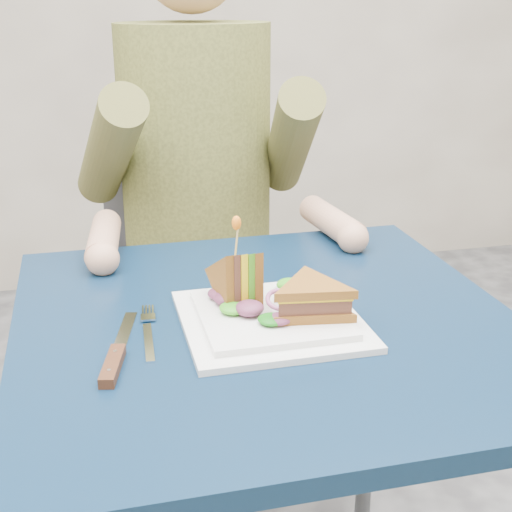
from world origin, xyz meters
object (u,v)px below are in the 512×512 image
object	(u,v)px
knife	(115,359)
fork	(148,333)
diner	(196,125)
chair	(194,264)
plate	(271,318)
sandwich_flat	(312,299)
sandwich_upright	(237,281)
table	(267,364)

from	to	relation	value
knife	fork	bearing A→B (deg)	54.53
fork	knife	bearing A→B (deg)	-125.47
knife	diner	bearing A→B (deg)	71.87
chair	plate	world-z (taller)	chair
chair	sandwich_flat	world-z (taller)	chair
sandwich_flat	knife	xyz separation A→B (m)	(-0.29, -0.04, -0.04)
fork	plate	bearing A→B (deg)	-2.12
sandwich_upright	fork	distance (m)	0.15
sandwich_flat	diner	bearing A→B (deg)	94.74
chair	plate	xyz separation A→B (m)	(0.00, -0.75, 0.20)
plate	sandwich_upright	bearing A→B (deg)	132.07
plate	sandwich_upright	world-z (taller)	sandwich_upright
diner	sandwich_upright	xyz separation A→B (m)	(-0.04, -0.60, -0.13)
table	plate	xyz separation A→B (m)	(0.00, -0.02, 0.09)
table	chair	xyz separation A→B (m)	(0.00, 0.73, -0.11)
diner	fork	distance (m)	0.68
diner	sandwich_flat	world-z (taller)	diner
sandwich_flat	sandwich_upright	bearing A→B (deg)	143.79
sandwich_upright	chair	bearing A→B (deg)	86.73
table	diner	xyz separation A→B (m)	(-0.00, 0.62, 0.26)
knife	table	bearing A→B (deg)	20.15
diner	knife	world-z (taller)	diner
diner	fork	world-z (taller)	diner
sandwich_upright	fork	bearing A→B (deg)	-164.63
fork	chair	bearing A→B (deg)	76.45
sandwich_upright	fork	size ratio (longest dim) A/B	0.69
chair	diner	xyz separation A→B (m)	(-0.00, -0.11, 0.37)
diner	sandwich_flat	xyz separation A→B (m)	(0.06, -0.67, -0.14)
chair	sandwich_flat	size ratio (longest dim) A/B	5.94
table	diner	world-z (taller)	diner
fork	knife	distance (m)	0.09
chair	sandwich_flat	xyz separation A→B (m)	(0.06, -0.78, 0.23)
sandwich_upright	knife	size ratio (longest dim) A/B	0.57
table	sandwich_flat	world-z (taller)	sandwich_flat
chair	sandwich_upright	size ratio (longest dim) A/B	7.47
sandwich_flat	fork	size ratio (longest dim) A/B	0.87
plate	chair	bearing A→B (deg)	90.01
table	fork	bearing A→B (deg)	-175.91
table	knife	xyz separation A→B (m)	(-0.23, -0.08, 0.09)
table	sandwich_upright	size ratio (longest dim) A/B	6.03
sandwich_flat	knife	distance (m)	0.29
diner	chair	bearing A→B (deg)	90.00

